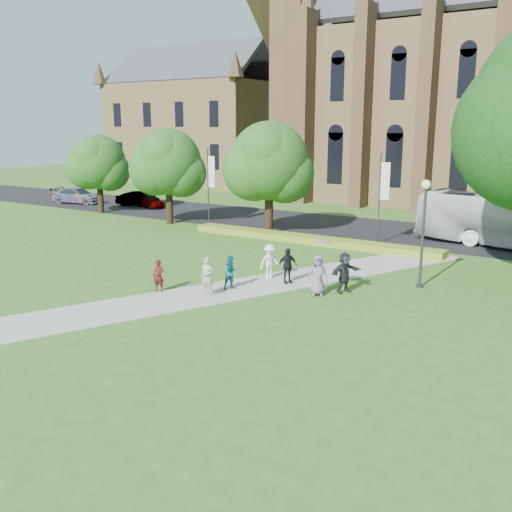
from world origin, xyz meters
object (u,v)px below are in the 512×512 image
Objects in this scene: streetlamp at (424,221)px; car_0 at (151,201)px; pedestrian_0 at (159,276)px; car_1 at (138,199)px; car_2 at (77,196)px.

car_0 is at bearing 156.02° from streetlamp.
car_0 is 28.78m from pedestrian_0.
streetlamp is 1.25× the size of car_1.
streetlamp is at bearing 19.55° from pedestrian_0.
car_2 is (-38.33, 11.64, -2.51)m from streetlamp.
pedestrian_0 is (21.54, -20.87, 0.09)m from car_1.
pedestrian_0 is at bearing -116.85° from car_0.
pedestrian_0 reaches higher than car_1.
car_1 is at bearing -88.44° from car_2.
car_1 is 2.74× the size of pedestrian_0.
car_2 is 3.46× the size of pedestrian_0.
car_1 is (-1.69, 0.04, 0.07)m from car_0.
car_0 is 2.40× the size of pedestrian_0.
car_2 is (-6.62, -1.75, 0.08)m from car_1.
car_2 is at bearing 89.17° from car_1.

